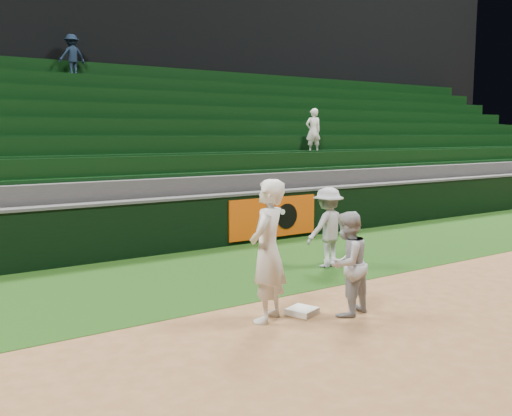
# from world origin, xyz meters

# --- Properties ---
(ground) EXTENTS (70.00, 70.00, 0.00)m
(ground) POSITION_xyz_m (0.00, 0.00, 0.00)
(ground) COLOR brown
(ground) RESTS_ON ground
(foul_grass) EXTENTS (36.00, 4.20, 0.01)m
(foul_grass) POSITION_xyz_m (0.00, 3.00, 0.00)
(foul_grass) COLOR black
(foul_grass) RESTS_ON ground
(upper_deck) EXTENTS (40.00, 12.00, 12.00)m
(upper_deck) POSITION_xyz_m (0.00, 17.45, 6.00)
(upper_deck) COLOR black
(upper_deck) RESTS_ON ground
(first_base) EXTENTS (0.50, 0.50, 0.09)m
(first_base) POSITION_xyz_m (-0.08, 0.03, 0.04)
(first_base) COLOR white
(first_base) RESTS_ON ground
(first_baseman) EXTENTS (0.89, 0.81, 2.04)m
(first_baseman) POSITION_xyz_m (-0.69, 0.08, 1.02)
(first_baseman) COLOR silver
(first_baseman) RESTS_ON ground
(baserunner) EXTENTS (0.88, 0.76, 1.55)m
(baserunner) POSITION_xyz_m (0.44, -0.37, 0.77)
(baserunner) COLOR #9C9EA6
(baserunner) RESTS_ON ground
(base_coach) EXTENTS (1.08, 0.68, 1.61)m
(base_coach) POSITION_xyz_m (2.24, 2.11, 0.81)
(base_coach) COLOR #9EA1AB
(base_coach) RESTS_ON foul_grass
(field_wall) EXTENTS (36.00, 0.45, 1.25)m
(field_wall) POSITION_xyz_m (0.03, 5.20, 0.63)
(field_wall) COLOR black
(field_wall) RESTS_ON ground
(stadium_seating) EXTENTS (36.00, 5.95, 5.59)m
(stadium_seating) POSITION_xyz_m (-0.01, 8.97, 1.70)
(stadium_seating) COLOR #333336
(stadium_seating) RESTS_ON ground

